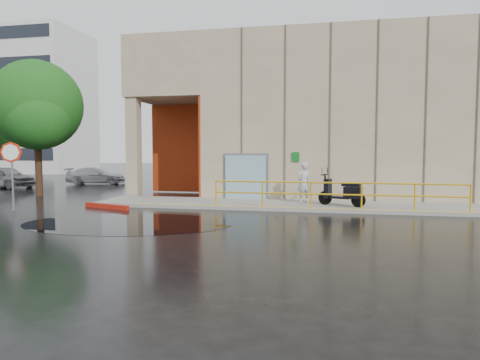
# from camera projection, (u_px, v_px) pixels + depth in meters

# --- Properties ---
(ground) EXTENTS (120.00, 120.00, 0.00)m
(ground) POSITION_uv_depth(u_px,v_px,m) (207.00, 222.00, 14.19)
(ground) COLOR black
(ground) RESTS_ON ground
(sidewalk) EXTENTS (20.00, 3.00, 0.15)m
(sidewalk) POSITION_uv_depth(u_px,v_px,m) (329.00, 206.00, 17.79)
(sidewalk) COLOR gray
(sidewalk) RESTS_ON ground
(building) EXTENTS (20.00, 10.17, 8.00)m
(building) POSITION_uv_depth(u_px,v_px,m) (350.00, 117.00, 23.62)
(building) COLOR gray
(building) RESTS_ON ground
(guardrail) EXTENTS (9.56, 0.06, 1.03)m
(guardrail) POSITION_uv_depth(u_px,v_px,m) (336.00, 195.00, 16.38)
(guardrail) COLOR #D79F0B
(guardrail) RESTS_ON sidewalk
(distant_building) EXTENTS (12.00, 8.08, 15.00)m
(distant_building) POSITION_uv_depth(u_px,v_px,m) (29.00, 103.00, 46.58)
(distant_building) COLOR silver
(distant_building) RESTS_ON ground
(person) EXTENTS (0.76, 0.70, 1.74)m
(person) POSITION_uv_depth(u_px,v_px,m) (304.00, 183.00, 18.15)
(person) COLOR #B1B1B6
(person) RESTS_ON sidewalk
(scooter) EXTENTS (2.01, 1.37, 1.53)m
(scooter) POSITION_uv_depth(u_px,v_px,m) (342.00, 184.00, 17.17)
(scooter) COLOR black
(scooter) RESTS_ON sidewalk
(stop_sign) EXTENTS (0.78, 0.32, 2.72)m
(stop_sign) POSITION_uv_depth(u_px,v_px,m) (11.00, 161.00, 16.82)
(stop_sign) COLOR slate
(stop_sign) RESTS_ON ground
(red_curb) EXTENTS (2.33, 0.96, 0.18)m
(red_curb) POSITION_uv_depth(u_px,v_px,m) (107.00, 206.00, 17.62)
(red_curb) COLOR #9E1A0B
(red_curb) RESTS_ON ground
(puddle) EXTENTS (7.35, 5.04, 0.01)m
(puddle) POSITION_uv_depth(u_px,v_px,m) (128.00, 223.00, 14.01)
(puddle) COLOR black
(puddle) RESTS_ON ground
(car_a) EXTENTS (4.33, 2.53, 1.39)m
(car_a) POSITION_uv_depth(u_px,v_px,m) (5.00, 177.00, 27.33)
(car_a) COLOR #9DA0A4
(car_a) RESTS_ON ground
(car_c) EXTENTS (4.34, 2.75, 1.17)m
(car_c) POSITION_uv_depth(u_px,v_px,m) (96.00, 176.00, 30.34)
(car_c) COLOR silver
(car_c) RESTS_ON ground
(tree_near) EXTENTS (4.63, 4.63, 7.04)m
(tree_near) POSITION_uv_depth(u_px,v_px,m) (37.00, 108.00, 21.97)
(tree_near) COLOR black
(tree_near) RESTS_ON ground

